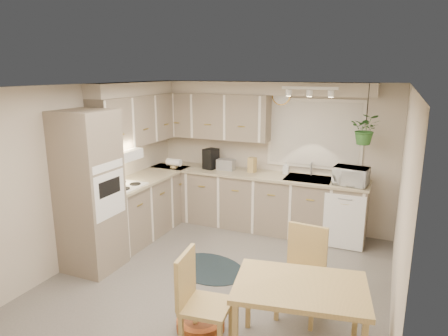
# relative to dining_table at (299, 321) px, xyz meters

# --- Properties ---
(floor) EXTENTS (4.20, 4.20, 0.00)m
(floor) POSITION_rel_dining_table_xyz_m (-1.23, 1.02, -0.36)
(floor) COLOR slate
(floor) RESTS_ON ground
(ceiling) EXTENTS (4.20, 4.20, 0.00)m
(ceiling) POSITION_rel_dining_table_xyz_m (-1.23, 1.02, 2.04)
(ceiling) COLOR white
(ceiling) RESTS_ON wall_back
(wall_back) EXTENTS (4.00, 0.04, 2.40)m
(wall_back) POSITION_rel_dining_table_xyz_m (-1.23, 3.12, 0.84)
(wall_back) COLOR beige
(wall_back) RESTS_ON floor
(wall_front) EXTENTS (4.00, 0.04, 2.40)m
(wall_front) POSITION_rel_dining_table_xyz_m (-1.23, -1.08, 0.84)
(wall_front) COLOR beige
(wall_front) RESTS_ON floor
(wall_left) EXTENTS (0.04, 4.20, 2.40)m
(wall_left) POSITION_rel_dining_table_xyz_m (-3.23, 1.02, 0.84)
(wall_left) COLOR beige
(wall_left) RESTS_ON floor
(wall_right) EXTENTS (0.04, 4.20, 2.40)m
(wall_right) POSITION_rel_dining_table_xyz_m (0.77, 1.02, 0.84)
(wall_right) COLOR beige
(wall_right) RESTS_ON floor
(base_cab_left) EXTENTS (0.60, 1.85, 0.90)m
(base_cab_left) POSITION_rel_dining_table_xyz_m (-2.93, 1.90, 0.09)
(base_cab_left) COLOR gray
(base_cab_left) RESTS_ON floor
(base_cab_back) EXTENTS (3.60, 0.60, 0.90)m
(base_cab_back) POSITION_rel_dining_table_xyz_m (-1.43, 2.82, 0.09)
(base_cab_back) COLOR gray
(base_cab_back) RESTS_ON floor
(counter_left) EXTENTS (0.64, 1.89, 0.04)m
(counter_left) POSITION_rel_dining_table_xyz_m (-2.92, 1.90, 0.56)
(counter_left) COLOR tan
(counter_left) RESTS_ON base_cab_left
(counter_back) EXTENTS (3.64, 0.64, 0.04)m
(counter_back) POSITION_rel_dining_table_xyz_m (-1.43, 2.81, 0.56)
(counter_back) COLOR tan
(counter_back) RESTS_ON base_cab_back
(oven_stack) EXTENTS (0.65, 0.65, 2.10)m
(oven_stack) POSITION_rel_dining_table_xyz_m (-2.90, 0.65, 0.69)
(oven_stack) COLOR gray
(oven_stack) RESTS_ON floor
(wall_oven_face) EXTENTS (0.02, 0.56, 0.58)m
(wall_oven_face) POSITION_rel_dining_table_xyz_m (-2.58, 0.65, 0.69)
(wall_oven_face) COLOR white
(wall_oven_face) RESTS_ON oven_stack
(upper_cab_left) EXTENTS (0.35, 2.00, 0.75)m
(upper_cab_left) POSITION_rel_dining_table_xyz_m (-3.05, 2.02, 1.46)
(upper_cab_left) COLOR gray
(upper_cab_left) RESTS_ON wall_left
(upper_cab_back) EXTENTS (2.00, 0.35, 0.75)m
(upper_cab_back) POSITION_rel_dining_table_xyz_m (-2.23, 2.95, 1.46)
(upper_cab_back) COLOR gray
(upper_cab_back) RESTS_ON wall_back
(soffit_left) EXTENTS (0.30, 2.00, 0.20)m
(soffit_left) POSITION_rel_dining_table_xyz_m (-3.08, 2.02, 1.94)
(soffit_left) COLOR beige
(soffit_left) RESTS_ON wall_left
(soffit_back) EXTENTS (3.60, 0.30, 0.20)m
(soffit_back) POSITION_rel_dining_table_xyz_m (-1.43, 2.97, 1.94)
(soffit_back) COLOR beige
(soffit_back) RESTS_ON wall_back
(cooktop) EXTENTS (0.52, 0.58, 0.02)m
(cooktop) POSITION_rel_dining_table_xyz_m (-2.91, 1.32, 0.58)
(cooktop) COLOR white
(cooktop) RESTS_ON counter_left
(range_hood) EXTENTS (0.40, 0.60, 0.14)m
(range_hood) POSITION_rel_dining_table_xyz_m (-2.93, 1.32, 1.04)
(range_hood) COLOR white
(range_hood) RESTS_ON upper_cab_left
(window_blinds) EXTENTS (1.40, 0.02, 1.00)m
(window_blinds) POSITION_rel_dining_table_xyz_m (-0.53, 3.09, 1.24)
(window_blinds) COLOR beige
(window_blinds) RESTS_ON wall_back
(window_frame) EXTENTS (1.50, 0.02, 1.10)m
(window_frame) POSITION_rel_dining_table_xyz_m (-0.53, 3.10, 1.24)
(window_frame) COLOR silver
(window_frame) RESTS_ON wall_back
(sink) EXTENTS (0.70, 0.48, 0.10)m
(sink) POSITION_rel_dining_table_xyz_m (-0.53, 2.82, 0.54)
(sink) COLOR #A0A2A8
(sink) RESTS_ON counter_back
(dishwasher_front) EXTENTS (0.58, 0.02, 0.83)m
(dishwasher_front) POSITION_rel_dining_table_xyz_m (0.07, 2.51, 0.06)
(dishwasher_front) COLOR white
(dishwasher_front) RESTS_ON base_cab_back
(track_light_bar) EXTENTS (0.80, 0.04, 0.04)m
(track_light_bar) POSITION_rel_dining_table_xyz_m (-0.53, 2.57, 1.97)
(track_light_bar) COLOR white
(track_light_bar) RESTS_ON ceiling
(wall_clock) EXTENTS (0.30, 0.03, 0.30)m
(wall_clock) POSITION_rel_dining_table_xyz_m (-1.08, 3.09, 1.82)
(wall_clock) COLOR gold
(wall_clock) RESTS_ON wall_back
(dining_table) EXTENTS (1.28, 0.96, 0.73)m
(dining_table) POSITION_rel_dining_table_xyz_m (0.00, 0.00, 0.00)
(dining_table) COLOR tan
(dining_table) RESTS_ON floor
(chair_left) EXTENTS (0.50, 0.50, 0.96)m
(chair_left) POSITION_rel_dining_table_xyz_m (-0.81, -0.23, 0.11)
(chair_left) COLOR tan
(chair_left) RESTS_ON floor
(chair_back) EXTENTS (0.49, 0.49, 0.97)m
(chair_back) POSITION_rel_dining_table_xyz_m (-0.13, 0.63, 0.12)
(chair_back) COLOR tan
(chair_back) RESTS_ON floor
(braided_rug) EXTENTS (1.25, 1.08, 0.01)m
(braided_rug) POSITION_rel_dining_table_xyz_m (-1.47, 1.19, -0.36)
(braided_rug) COLOR black
(braided_rug) RESTS_ON floor
(pet_bed) EXTENTS (0.51, 0.51, 0.11)m
(pet_bed) POSITION_rel_dining_table_xyz_m (-1.00, 0.01, -0.31)
(pet_bed) COLOR #A86221
(pet_bed) RESTS_ON floor
(microwave) EXTENTS (0.51, 0.33, 0.33)m
(microwave) POSITION_rel_dining_table_xyz_m (0.11, 2.72, 0.74)
(microwave) COLOR white
(microwave) RESTS_ON counter_back
(soap_bottle) EXTENTS (0.12, 0.21, 0.09)m
(soap_bottle) POSITION_rel_dining_table_xyz_m (-0.93, 2.97, 0.62)
(soap_bottle) COLOR white
(soap_bottle) RESTS_ON counter_back
(hanging_plant) EXTENTS (0.41, 0.45, 0.34)m
(hanging_plant) POSITION_rel_dining_table_xyz_m (0.26, 2.72, 1.36)
(hanging_plant) COLOR #306629
(hanging_plant) RESTS_ON ceiling
(coffee_maker) EXTENTS (0.25, 0.28, 0.34)m
(coffee_maker) POSITION_rel_dining_table_xyz_m (-2.20, 2.82, 0.75)
(coffee_maker) COLOR black
(coffee_maker) RESTS_ON counter_back
(toaster) EXTENTS (0.30, 0.17, 0.18)m
(toaster) POSITION_rel_dining_table_xyz_m (-1.93, 2.84, 0.66)
(toaster) COLOR #A0A2A8
(toaster) RESTS_ON counter_back
(knife_block) EXTENTS (0.13, 0.13, 0.24)m
(knife_block) POSITION_rel_dining_table_xyz_m (-1.47, 2.87, 0.70)
(knife_block) COLOR tan
(knife_block) RESTS_ON counter_back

